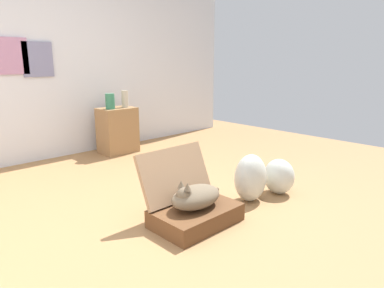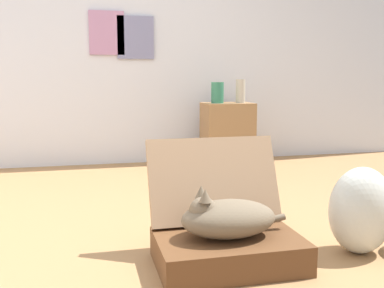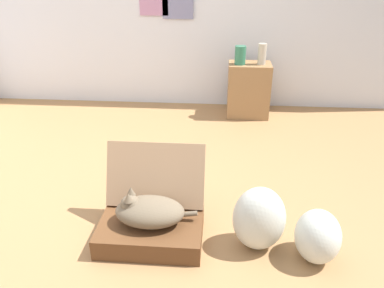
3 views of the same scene
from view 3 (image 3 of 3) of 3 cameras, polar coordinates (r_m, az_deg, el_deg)
ground_plane at (r=2.88m, az=-7.82°, el=-8.57°), size 7.68×7.68×0.00m
suitcase_base at (r=2.46m, az=-6.36°, el=-13.27°), size 0.66×0.44×0.14m
suitcase_lid at (r=2.50m, az=-5.68°, el=-4.80°), size 0.66×0.21×0.42m
cat at (r=2.37m, az=-6.81°, el=-10.24°), size 0.52×0.28×0.24m
plastic_bag_white at (r=2.35m, az=10.35°, el=-11.32°), size 0.33×0.27×0.43m
plastic_bag_clear at (r=2.38m, az=18.90°, el=-13.39°), size 0.27×0.30×0.34m
side_table at (r=4.37m, az=8.74°, el=8.28°), size 0.48×0.35×0.62m
vase_tall at (r=4.21m, az=7.50°, el=13.49°), size 0.12×0.12×0.20m
vase_short at (r=4.24m, az=10.81°, el=13.53°), size 0.09×0.09×0.23m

